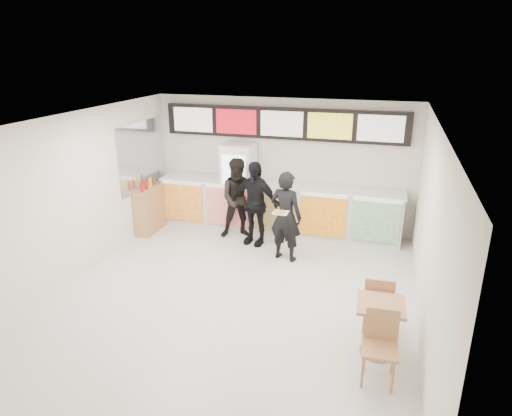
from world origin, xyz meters
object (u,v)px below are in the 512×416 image
at_px(service_counter, 277,208).
at_px(customer_left, 239,198).
at_px(drinks_fridge, 239,186).
at_px(customer_mid, 254,203).
at_px(customer_main, 286,216).
at_px(condiment_ledge, 149,210).
at_px(cafe_table, 380,319).

distance_m(service_counter, customer_left, 0.97).
distance_m(drinks_fridge, customer_mid, 1.03).
bearing_deg(customer_left, customer_mid, -53.00).
xyz_separation_m(service_counter, customer_main, (0.51, -1.38, 0.34)).
distance_m(customer_left, condiment_ledge, 2.14).
relative_size(drinks_fridge, customer_main, 1.09).
bearing_deg(cafe_table, drinks_fridge, 127.16).
height_order(service_counter, cafe_table, service_counter).
xyz_separation_m(service_counter, customer_left, (-0.73, -0.54, 0.33)).
height_order(service_counter, customer_mid, customer_mid).
bearing_deg(drinks_fridge, customer_left, -70.07).
bearing_deg(customer_left, service_counter, 14.71).
bearing_deg(customer_mid, service_counter, 81.70).
height_order(customer_left, customer_mid, customer_mid).
height_order(drinks_fridge, customer_left, drinks_fridge).
bearing_deg(customer_main, service_counter, -55.82).
bearing_deg(customer_mid, customer_left, 161.66).
relative_size(customer_main, cafe_table, 1.12).
height_order(customer_main, customer_mid, customer_mid).
distance_m(drinks_fridge, condiment_ledge, 2.12).
height_order(drinks_fridge, customer_mid, drinks_fridge).
bearing_deg(customer_left, condiment_ledge, 166.05).
relative_size(customer_left, customer_mid, 0.98).
distance_m(customer_mid, cafe_table, 4.19).
xyz_separation_m(customer_left, condiment_ledge, (-2.09, -0.29, -0.38)).
bearing_deg(drinks_fridge, condiment_ledge, -155.80).
relative_size(customer_mid, cafe_table, 1.12).
bearing_deg(customer_main, drinks_fridge, -30.01).
height_order(service_counter, customer_main, customer_main).
height_order(service_counter, customer_left, customer_left).
bearing_deg(condiment_ledge, customer_main, -9.29).
xyz_separation_m(customer_mid, cafe_table, (2.73, -3.15, -0.36)).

